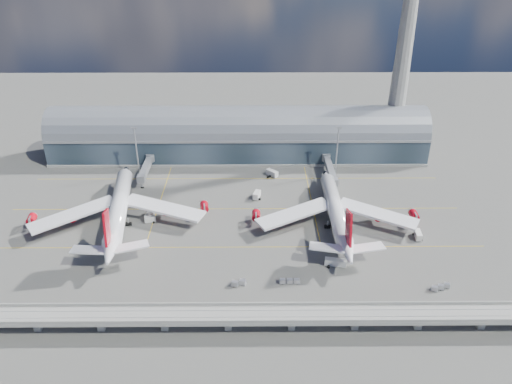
{
  "coord_description": "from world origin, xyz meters",
  "views": [
    {
      "loc": [
        7.98,
        -173.29,
        113.59
      ],
      "look_at": [
        9.22,
        10.0,
        14.0
      ],
      "focal_mm": 35.0,
      "sensor_mm": 36.0,
      "label": 1
    }
  ],
  "objects_px": {
    "service_truck_3": "(418,235)",
    "service_truck_5": "(272,173)",
    "airliner_right": "(336,212)",
    "floodlight_mast_right": "(337,149)",
    "service_truck_1": "(150,219)",
    "airliner_left": "(118,210)",
    "cargo_train_1": "(290,281)",
    "service_truck_0": "(151,214)",
    "cargo_train_0": "(239,283)",
    "cargo_train_2": "(441,287)",
    "floodlight_mast_left": "(137,150)",
    "service_truck_4": "(257,195)",
    "service_truck_2": "(336,262)",
    "control_tower": "(403,59)"
  },
  "relations": [
    {
      "from": "floodlight_mast_left",
      "to": "airliner_left",
      "type": "bearing_deg",
      "value": -88.51
    },
    {
      "from": "service_truck_3",
      "to": "service_truck_4",
      "type": "xyz_separation_m",
      "value": [
        -65.32,
        33.79,
        0.13
      ]
    },
    {
      "from": "service_truck_3",
      "to": "cargo_train_2",
      "type": "distance_m",
      "value": 32.23
    },
    {
      "from": "cargo_train_0",
      "to": "cargo_train_2",
      "type": "height_order",
      "value": "cargo_train_0"
    },
    {
      "from": "airliner_right",
      "to": "cargo_train_0",
      "type": "bearing_deg",
      "value": -134.75
    },
    {
      "from": "control_tower",
      "to": "cargo_train_0",
      "type": "bearing_deg",
      "value": -125.21
    },
    {
      "from": "floodlight_mast_right",
      "to": "cargo_train_2",
      "type": "bearing_deg",
      "value": -75.42
    },
    {
      "from": "floodlight_mast_left",
      "to": "cargo_train_2",
      "type": "height_order",
      "value": "floodlight_mast_left"
    },
    {
      "from": "airliner_right",
      "to": "airliner_left",
      "type": "bearing_deg",
      "value": 179.48
    },
    {
      "from": "control_tower",
      "to": "cargo_train_1",
      "type": "relative_size",
      "value": 13.71
    },
    {
      "from": "floodlight_mast_left",
      "to": "cargo_train_0",
      "type": "distance_m",
      "value": 103.83
    },
    {
      "from": "cargo_train_0",
      "to": "airliner_left",
      "type": "bearing_deg",
      "value": 68.3
    },
    {
      "from": "service_truck_4",
      "to": "service_truck_5",
      "type": "relative_size",
      "value": 0.93
    },
    {
      "from": "floodlight_mast_left",
      "to": "service_truck_0",
      "type": "bearing_deg",
      "value": -72.33
    },
    {
      "from": "airliner_left",
      "to": "cargo_train_1",
      "type": "xyz_separation_m",
      "value": [
        69.74,
        -40.4,
        -6.07
      ]
    },
    {
      "from": "floodlight_mast_left",
      "to": "service_truck_5",
      "type": "xyz_separation_m",
      "value": [
        67.6,
        -2.26,
        -12.02
      ]
    },
    {
      "from": "cargo_train_0",
      "to": "floodlight_mast_left",
      "type": "bearing_deg",
      "value": 47.83
    },
    {
      "from": "airliner_right",
      "to": "service_truck_5",
      "type": "relative_size",
      "value": 11.54
    },
    {
      "from": "floodlight_mast_left",
      "to": "cargo_train_2",
      "type": "xyz_separation_m",
      "value": [
        123.71,
        -91.17,
        -12.74
      ]
    },
    {
      "from": "service_truck_5",
      "to": "cargo_train_0",
      "type": "distance_m",
      "value": 87.55
    },
    {
      "from": "service_truck_3",
      "to": "cargo_train_0",
      "type": "height_order",
      "value": "service_truck_3"
    },
    {
      "from": "service_truck_3",
      "to": "cargo_train_1",
      "type": "distance_m",
      "value": 61.18
    },
    {
      "from": "service_truck_2",
      "to": "service_truck_5",
      "type": "xyz_separation_m",
      "value": [
        -21.16,
        75.16,
        0.09
      ]
    },
    {
      "from": "cargo_train_2",
      "to": "cargo_train_1",
      "type": "bearing_deg",
      "value": 104.32
    },
    {
      "from": "floodlight_mast_left",
      "to": "cargo_train_0",
      "type": "height_order",
      "value": "floodlight_mast_left"
    },
    {
      "from": "service_truck_1",
      "to": "cargo_train_0",
      "type": "relative_size",
      "value": 0.87
    },
    {
      "from": "floodlight_mast_right",
      "to": "service_truck_1",
      "type": "xyz_separation_m",
      "value": [
        -86.21,
        -45.88,
        -12.27
      ]
    },
    {
      "from": "service_truck_3",
      "to": "cargo_train_1",
      "type": "relative_size",
      "value": 0.82
    },
    {
      "from": "service_truck_3",
      "to": "service_truck_5",
      "type": "distance_m",
      "value": 80.72
    },
    {
      "from": "service_truck_0",
      "to": "service_truck_3",
      "type": "xyz_separation_m",
      "value": [
        111.86,
        -17.6,
        -0.02
      ]
    },
    {
      "from": "service_truck_5",
      "to": "cargo_train_1",
      "type": "distance_m",
      "value": 85.4
    },
    {
      "from": "service_truck_4",
      "to": "cargo_train_0",
      "type": "bearing_deg",
      "value": -80.05
    },
    {
      "from": "cargo_train_0",
      "to": "cargo_train_2",
      "type": "relative_size",
      "value": 0.74
    },
    {
      "from": "airliner_left",
      "to": "service_truck_1",
      "type": "height_order",
      "value": "airliner_left"
    },
    {
      "from": "service_truck_2",
      "to": "service_truck_1",
      "type": "bearing_deg",
      "value": 78.63
    },
    {
      "from": "service_truck_5",
      "to": "airliner_left",
      "type": "bearing_deg",
      "value": 169.89
    },
    {
      "from": "airliner_right",
      "to": "cargo_train_1",
      "type": "bearing_deg",
      "value": -118.93
    },
    {
      "from": "floodlight_mast_right",
      "to": "service_truck_1",
      "type": "relative_size",
      "value": 5.11
    },
    {
      "from": "floodlight_mast_right",
      "to": "service_truck_2",
      "type": "distance_m",
      "value": 79.16
    },
    {
      "from": "cargo_train_0",
      "to": "cargo_train_2",
      "type": "xyz_separation_m",
      "value": [
        70.96,
        -2.64,
        -0.08
      ]
    },
    {
      "from": "floodlight_mast_right",
      "to": "service_truck_0",
      "type": "distance_m",
      "value": 96.93
    },
    {
      "from": "airliner_right",
      "to": "service_truck_3",
      "type": "height_order",
      "value": "airliner_right"
    },
    {
      "from": "service_truck_1",
      "to": "service_truck_3",
      "type": "height_order",
      "value": "service_truck_3"
    },
    {
      "from": "service_truck_1",
      "to": "airliner_left",
      "type": "bearing_deg",
      "value": 83.53
    },
    {
      "from": "floodlight_mast_left",
      "to": "airliner_left",
      "type": "distance_m",
      "value": 47.68
    },
    {
      "from": "airliner_right",
      "to": "floodlight_mast_left",
      "type": "bearing_deg",
      "value": 152.74
    },
    {
      "from": "service_truck_1",
      "to": "cargo_train_1",
      "type": "height_order",
      "value": "service_truck_1"
    },
    {
      "from": "floodlight_mast_right",
      "to": "cargo_train_1",
      "type": "xyz_separation_m",
      "value": [
        -29.04,
        -87.59,
        -12.76
      ]
    },
    {
      "from": "airliner_right",
      "to": "service_truck_5",
      "type": "bearing_deg",
      "value": 118.93
    },
    {
      "from": "airliner_right",
      "to": "service_truck_2",
      "type": "bearing_deg",
      "value": -97.65
    }
  ]
}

